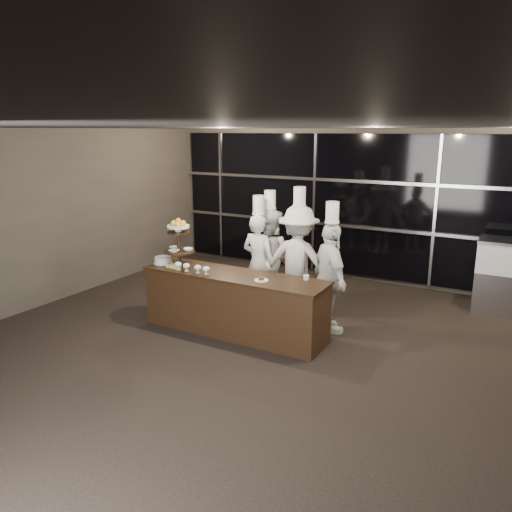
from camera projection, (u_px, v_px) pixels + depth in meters
The scene contains 13 objects.
room at pixel (240, 266), 5.56m from camera, with size 10.00×10.00×10.00m.
window_wall at pixel (372, 207), 9.72m from camera, with size 8.60×0.10×2.80m.
buffet_counter at pixel (234, 303), 7.42m from camera, with size 2.84×0.74×0.92m.
display_stand at pixel (179, 239), 7.68m from camera, with size 0.48×0.48×0.74m.
compotes at pixel (192, 267), 7.38m from camera, with size 0.63×0.11×0.12m.
layer_cake at pixel (163, 260), 7.87m from camera, with size 0.30×0.30×0.11m.
pastry_squares at pixel (174, 266), 7.63m from camera, with size 0.20×0.13×0.05m.
small_plate at pixel (261, 280), 6.97m from camera, with size 0.20×0.20×0.05m.
chef_cup at pixel (306, 277), 7.01m from camera, with size 0.08×0.08×0.07m, color white.
chef_a at pixel (259, 262), 8.24m from camera, with size 0.64×0.45×1.95m.
chef_b at pixel (270, 258), 8.43m from camera, with size 0.91×0.76×2.01m.
chef_c at pixel (298, 262), 7.99m from camera, with size 1.21×0.74×2.12m.
chef_d at pixel (330, 277), 7.35m from camera, with size 0.98×0.99×1.98m.
Camera 1 is at (2.79, -4.58, 2.97)m, focal length 35.00 mm.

